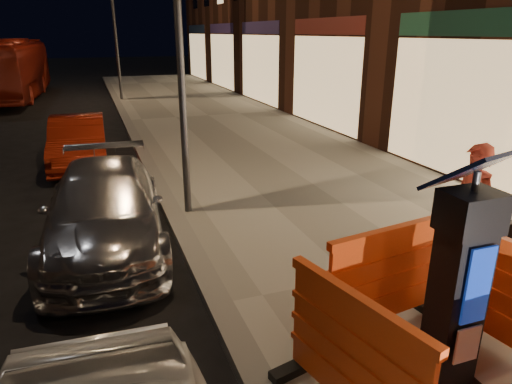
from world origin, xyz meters
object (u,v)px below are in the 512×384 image
object	(u,v)px
parking_kiosk	(458,286)
barrier_kerbside	(353,359)
man	(470,210)
bus_doubledecker	(15,98)
car_silver	(109,245)
barrier_back	(384,279)
car_red	(82,165)

from	to	relation	value
parking_kiosk	barrier_kerbside	size ratio (longest dim) A/B	1.40
man	bus_doubledecker	bearing A→B (deg)	-155.86
car_silver	man	xyz separation A→B (m)	(4.35, -2.71, 1.01)
parking_kiosk	barrier_back	world-z (taller)	parking_kiosk
car_red	man	distance (m)	9.07
barrier_kerbside	bus_doubledecker	xyz separation A→B (m)	(-5.18, 23.13, -0.73)
barrier_kerbside	man	bearing A→B (deg)	-71.84
car_red	bus_doubledecker	xyz separation A→B (m)	(-3.11, 13.83, 0.00)
car_silver	car_red	distance (m)	4.97
car_silver	man	world-z (taller)	man
parking_kiosk	man	world-z (taller)	parking_kiosk
barrier_kerbside	parking_kiosk	bearing A→B (deg)	-103.28
car_red	bus_doubledecker	bearing A→B (deg)	103.89
parking_kiosk	man	bearing A→B (deg)	32.16
parking_kiosk	bus_doubledecker	world-z (taller)	parking_kiosk
barrier_back	car_red	size ratio (longest dim) A/B	0.41
barrier_kerbside	bus_doubledecker	world-z (taller)	bus_doubledecker
car_red	barrier_back	bearing A→B (deg)	-68.88
bus_doubledecker	car_red	bearing A→B (deg)	-74.95
car_silver	parking_kiosk	bearing A→B (deg)	-55.04
bus_doubledecker	man	world-z (taller)	man
barrier_back	bus_doubledecker	xyz separation A→B (m)	(-6.13, 22.18, -0.73)
car_silver	bus_doubledecker	size ratio (longest dim) A/B	0.41
barrier_kerbside	car_silver	bearing A→B (deg)	7.77
barrier_kerbside	barrier_back	bearing A→B (deg)	-58.28
parking_kiosk	man	distance (m)	2.39
parking_kiosk	car_red	size ratio (longest dim) A/B	0.57
barrier_kerbside	car_red	xyz separation A→B (m)	(-2.07, 9.30, -0.73)
bus_doubledecker	man	xyz separation A→B (m)	(7.86, -21.49, 1.01)
parking_kiosk	car_red	xyz separation A→B (m)	(-3.02, 9.30, -1.19)
barrier_kerbside	car_red	distance (m)	9.56
man	parking_kiosk	bearing A→B (deg)	-42.51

